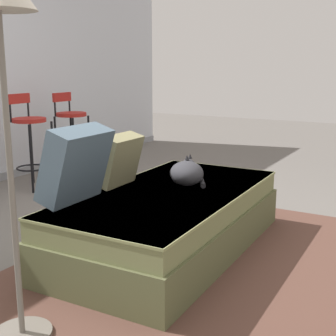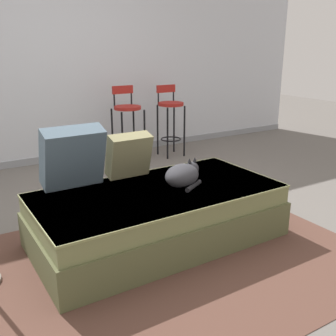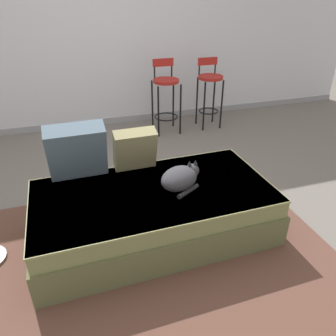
{
  "view_description": "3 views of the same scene",
  "coord_description": "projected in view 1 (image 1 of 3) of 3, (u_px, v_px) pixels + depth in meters",
  "views": [
    {
      "loc": [
        -2.68,
        -1.92,
        1.26
      ],
      "look_at": [
        0.15,
        -0.3,
        0.54
      ],
      "focal_mm": 50.0,
      "sensor_mm": 36.0,
      "label": 1
    },
    {
      "loc": [
        -1.37,
        -2.82,
        1.46
      ],
      "look_at": [
        0.15,
        -0.3,
        0.54
      ],
      "focal_mm": 42.0,
      "sensor_mm": 36.0,
      "label": 2
    },
    {
      "loc": [
        -0.53,
        -2.47,
        1.81
      ],
      "look_at": [
        0.15,
        -0.3,
        0.54
      ],
      "focal_mm": 35.0,
      "sensor_mm": 36.0,
      "label": 3
    }
  ],
  "objects": [
    {
      "name": "couch",
      "position": [
        170.0,
        220.0,
        3.23
      ],
      "size": [
        1.89,
        1.0,
        0.42
      ],
      "color": "brown",
      "rests_on": "ground"
    },
    {
      "name": "ground_plane",
      "position": [
        123.0,
        238.0,
        3.47
      ],
      "size": [
        16.0,
        16.0,
        0.0
      ],
      "primitive_type": "plane",
      "color": "#66605B",
      "rests_on": "ground"
    },
    {
      "name": "area_rug",
      "position": [
        209.0,
        257.0,
        3.13
      ],
      "size": [
        2.57,
        2.06,
        0.01
      ],
      "primitive_type": "cube",
      "color": "brown",
      "rests_on": "ground"
    },
    {
      "name": "throw_pillow_middle",
      "position": [
        119.0,
        160.0,
        3.29
      ],
      "size": [
        0.36,
        0.22,
        0.37
      ],
      "color": "#847F56",
      "rests_on": "couch"
    },
    {
      "name": "throw_pillow_corner",
      "position": [
        76.0,
        164.0,
        2.87
      ],
      "size": [
        0.46,
        0.3,
        0.48
      ],
      "color": "#4C6070",
      "rests_on": "couch"
    },
    {
      "name": "cat",
      "position": [
        187.0,
        173.0,
        3.34
      ],
      "size": [
        0.4,
        0.37,
        0.2
      ],
      "color": "#333338",
      "rests_on": "couch"
    },
    {
      "name": "bar_stool_by_doorway",
      "position": [
        71.0,
        125.0,
        5.34
      ],
      "size": [
        0.34,
        0.34,
        0.95
      ],
      "color": "black",
      "rests_on": "ground"
    },
    {
      "name": "bar_stool_near_window",
      "position": [
        29.0,
        134.0,
        4.8
      ],
      "size": [
        0.34,
        0.34,
        0.97
      ],
      "color": "black",
      "rests_on": "ground"
    }
  ]
}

